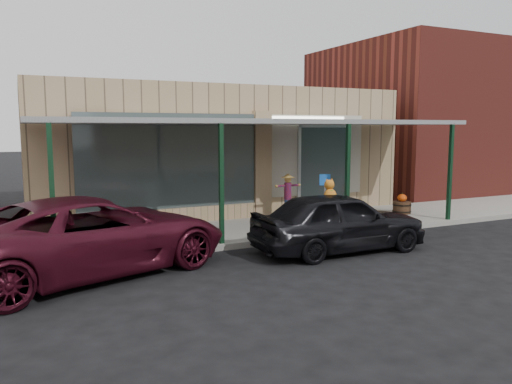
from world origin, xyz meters
name	(u,v)px	position (x,y,z in m)	size (l,w,h in m)	color
ground	(336,262)	(0.00, 0.00, 0.00)	(120.00, 120.00, 0.00)	black
sidewalk	(263,229)	(0.00, 3.60, 0.07)	(40.00, 3.20, 0.15)	gray
storefront	(207,150)	(0.00, 8.16, 2.09)	(12.00, 6.25, 4.20)	#A18363
awning	(264,123)	(0.00, 3.56, 3.01)	(12.00, 3.00, 3.04)	slate
block_buildings_near	(246,105)	(2.01, 9.20, 3.77)	(61.00, 8.00, 8.00)	maroon
barrel_scarecrow	(288,205)	(1.05, 4.06, 0.63)	(0.82, 0.71, 1.41)	#503520
barrel_pumpkin	(402,206)	(5.00, 3.60, 0.39)	(0.71, 0.71, 0.67)	#503520
handicap_sign	(325,193)	(1.50, 2.78, 1.10)	(0.30, 0.11, 1.47)	gray
parked_sedan	(339,221)	(0.61, 0.80, 0.72)	(4.20, 1.96, 1.63)	black
car_maroon	(92,235)	(-4.85, 1.42, 0.77)	(2.57, 5.58, 1.55)	#410D1B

